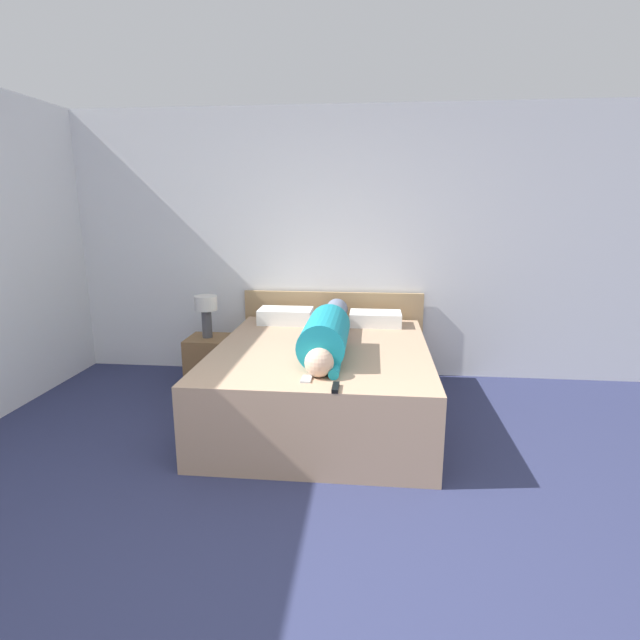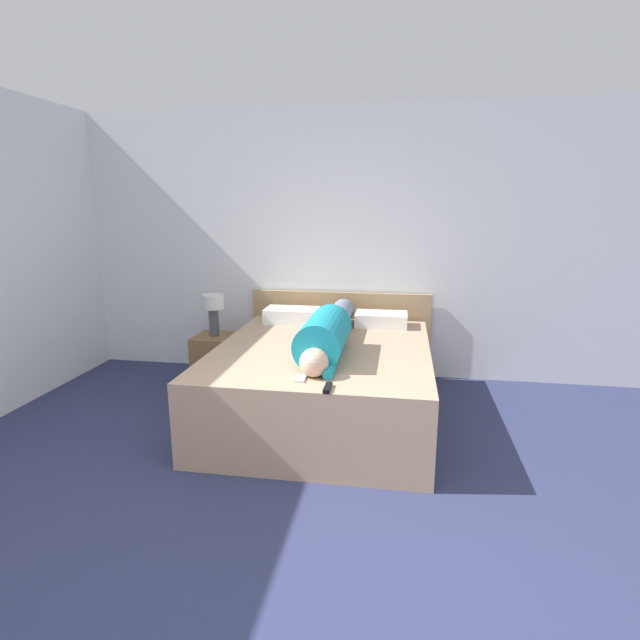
# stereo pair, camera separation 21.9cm
# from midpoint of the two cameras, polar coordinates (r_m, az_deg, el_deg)

# --- Properties ---
(ground_plane) EXTENTS (16.00, 16.00, 0.00)m
(ground_plane) POSITION_cam_midpoint_polar(r_m,az_deg,el_deg) (2.45, -9.04, -30.96)
(ground_plane) COLOR navy
(wall_back) EXTENTS (6.35, 0.06, 2.60)m
(wall_back) POSITION_cam_midpoint_polar(r_m,az_deg,el_deg) (4.96, 0.05, 8.54)
(wall_back) COLOR white
(wall_back) RESTS_ON ground_plane
(bed) EXTENTS (1.67, 1.99, 0.60)m
(bed) POSITION_cam_midpoint_polar(r_m,az_deg,el_deg) (4.04, -1.34, -7.12)
(bed) COLOR tan
(bed) RESTS_ON ground_plane
(headboard) EXTENTS (1.79, 0.04, 0.84)m
(headboard) POSITION_cam_midpoint_polar(r_m,az_deg,el_deg) (5.04, 0.21, -1.52)
(headboard) COLOR tan
(headboard) RESTS_ON ground_plane
(nightstand) EXTENTS (0.37, 0.39, 0.49)m
(nightstand) POSITION_cam_midpoint_polar(r_m,az_deg,el_deg) (4.85, -13.85, -4.71)
(nightstand) COLOR brown
(nightstand) RESTS_ON ground_plane
(table_lamp) EXTENTS (0.21, 0.21, 0.39)m
(table_lamp) POSITION_cam_midpoint_polar(r_m,az_deg,el_deg) (4.72, -14.19, 1.25)
(table_lamp) COLOR #4C4C51
(table_lamp) RESTS_ON nightstand
(person_lying) EXTENTS (0.33, 1.75, 0.33)m
(person_lying) POSITION_cam_midpoint_polar(r_m,az_deg,el_deg) (3.84, -0.72, -1.34)
(person_lying) COLOR #DBB293
(person_lying) RESTS_ON bed
(pillow_near_headboard) EXTENTS (0.50, 0.30, 0.14)m
(pillow_near_headboard) POSITION_cam_midpoint_polar(r_m,az_deg,el_deg) (4.72, -5.28, 0.46)
(pillow_near_headboard) COLOR white
(pillow_near_headboard) RESTS_ON bed
(pillow_second) EXTENTS (0.47, 0.30, 0.12)m
(pillow_second) POSITION_cam_midpoint_polar(r_m,az_deg,el_deg) (4.64, 5.01, 0.14)
(pillow_second) COLOR white
(pillow_second) RESTS_ON bed
(tv_remote) EXTENTS (0.04, 0.15, 0.02)m
(tv_remote) POSITION_cam_midpoint_polar(r_m,az_deg,el_deg) (3.06, -0.28, -7.73)
(tv_remote) COLOR black
(tv_remote) RESTS_ON bed
(cell_phone) EXTENTS (0.06, 0.13, 0.01)m
(cell_phone) POSITION_cam_midpoint_polar(r_m,az_deg,el_deg) (3.22, -3.56, -6.75)
(cell_phone) COLOR #B2B7BC
(cell_phone) RESTS_ON bed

